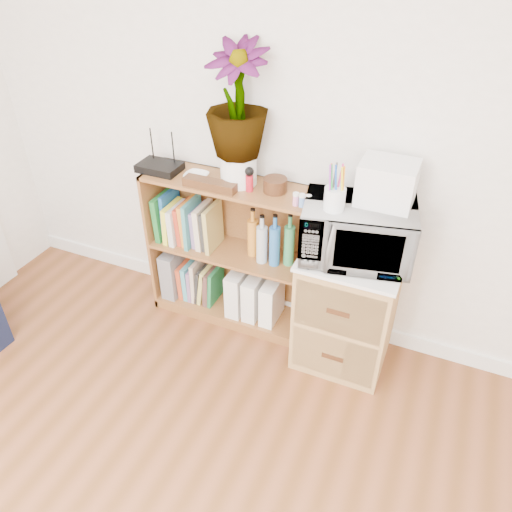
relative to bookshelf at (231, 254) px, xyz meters
The scene contains 21 objects.
skirting_board 0.57m from the bookshelf, 21.80° to the left, with size 4.00×0.02×0.10m, color white.
bookshelf is the anchor object (origin of this frame).
wicker_unit 0.76m from the bookshelf, ahead, with size 0.50×0.45×0.70m, color #9E7542.
microwave 0.85m from the bookshelf, ahead, with size 0.54×0.37×0.30m, color silver.
pen_cup 0.90m from the bookshelf, 14.99° to the right, with size 0.10×0.10×0.11m, color white.
small_appliance 1.07m from the bookshelf, ahead, with size 0.26×0.22×0.21m, color white.
router 0.65m from the bookshelf, behind, with size 0.24×0.16×0.04m, color black.
white_bowl 0.52m from the bookshelf, behind, with size 0.13×0.13×0.03m, color white.
plant_pot 0.56m from the bookshelf, 19.55° to the left, with size 0.20×0.20×0.17m, color white.
potted_plant 0.93m from the bookshelf, 19.55° to the left, with size 0.32×0.32×0.58m, color #397B31.
trinket_box 0.51m from the bookshelf, 119.58° to the right, with size 0.30×0.08×0.05m, color #381D0F.
kokeshi_doll 0.54m from the bookshelf, 15.22° to the right, with size 0.04×0.04×0.09m, color #B51625.
wooden_bowl 0.58m from the bookshelf, ahead, with size 0.13×0.13×0.07m, color #39200F.
paint_jars 0.68m from the bookshelf, 11.13° to the right, with size 0.10×0.04×0.05m, color pink.
file_box 0.47m from the bookshelf, behind, with size 0.10×0.26×0.32m, color slate.
magazine_holder_left 0.26m from the bookshelf, 10.17° to the right, with size 0.09×0.24×0.30m, color silver.
magazine_holder_mid 0.31m from the bookshelf, ahead, with size 0.09×0.23×0.28m, color white.
magazine_holder_right 0.39m from the bookshelf, ahead, with size 0.09×0.22×0.28m, color white.
cookbooks 0.32m from the bookshelf, behind, with size 0.38×0.20×0.30m.
liquor_bottles 0.31m from the bookshelf, ahead, with size 0.29×0.06×0.32m.
lower_books 0.36m from the bookshelf, behind, with size 0.26×0.19×0.29m.
Camera 1 is at (0.77, -0.10, 2.20)m, focal length 35.00 mm.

